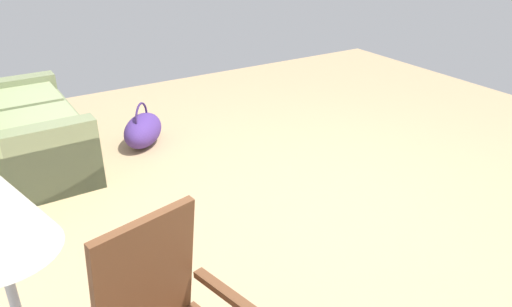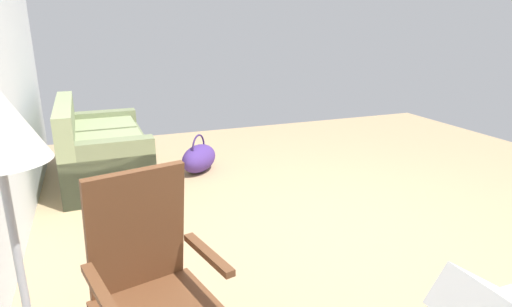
{
  "view_description": "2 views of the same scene",
  "coord_description": "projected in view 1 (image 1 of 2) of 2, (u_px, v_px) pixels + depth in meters",
  "views": [
    {
      "loc": [
        -2.35,
        2.07,
        2.0
      ],
      "look_at": [
        -0.06,
        0.65,
        0.69
      ],
      "focal_mm": 34.14,
      "sensor_mm": 36.0,
      "label": 1
    },
    {
      "loc": [
        -2.66,
        1.78,
        1.63
      ],
      "look_at": [
        0.26,
        0.66,
        0.67
      ],
      "focal_mm": 30.12,
      "sensor_mm": 36.0,
      "label": 2
    }
  ],
  "objects": [
    {
      "name": "duffel_bag",
      "position": [
        143.0,
        130.0,
        4.69
      ],
      "size": [
        0.64,
        0.6,
        0.43
      ],
      "color": "#472D7A",
      "rests_on": "ground"
    },
    {
      "name": "ground_plane",
      "position": [
        325.0,
        213.0,
        3.66
      ],
      "size": [
        7.4,
        7.4,
        0.0
      ],
      "primitive_type": "plane",
      "color": "tan"
    },
    {
      "name": "couch",
      "position": [
        23.0,
        133.0,
        4.25
      ],
      "size": [
        1.61,
        0.88,
        0.85
      ],
      "color": "#737D57",
      "rests_on": "ground"
    }
  ]
}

